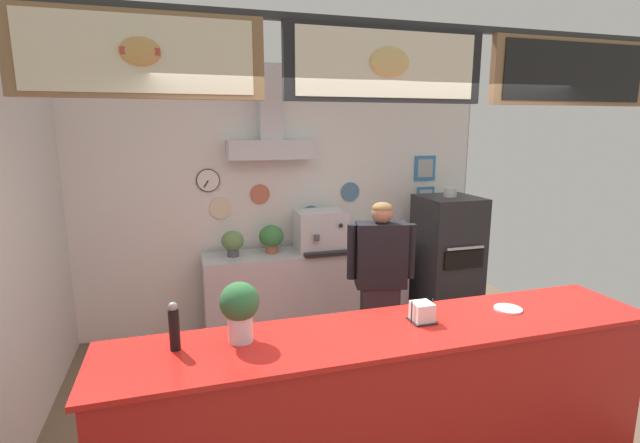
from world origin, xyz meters
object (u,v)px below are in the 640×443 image
Objects in this scene: potted_sage at (366,237)px; potted_basil at (271,237)px; shop_worker at (380,289)px; espresso_machine at (321,231)px; basil_vase at (240,309)px; potted_thyme at (233,242)px; condiment_plate at (508,309)px; napkin_holder at (422,313)px; pizza_oven at (446,262)px; pepper_grinder at (174,326)px.

potted_sage is 0.72× the size of potted_basil.
espresso_machine is (-0.18, 1.19, 0.27)m from shop_worker.
potted_sage is 0.64× the size of basil_vase.
basil_vase is (-1.34, -1.11, 0.40)m from shop_worker.
potted_basil is at bearing 2.94° from potted_thyme.
espresso_machine is at bearing -179.35° from potted_sage.
condiment_plate is 1.72m from basil_vase.
napkin_holder is at bearing -104.50° from potted_sage.
potted_basil is 2.45m from basil_vase.
espresso_machine is at bearing 169.96° from pizza_oven.
shop_worker is at bearing -47.65° from potted_thyme.
espresso_machine is 2.02× the size of pepper_grinder.
pizza_oven reaches higher than potted_basil.
shop_worker reaches higher than condiment_plate.
basil_vase is at bearing 54.05° from shop_worker.
potted_thyme is 2.36m from basil_vase.
condiment_plate is (0.01, -2.36, 0.06)m from potted_sage.
napkin_holder is (-0.25, -1.17, 0.27)m from shop_worker.
pizza_oven is at bearing 54.73° from napkin_holder.
potted_sage is (-0.88, 0.26, 0.29)m from pizza_oven.
shop_worker is at bearing -106.72° from potted_sage.
espresso_machine is 2.75m from pepper_grinder.
basil_vase is at bearing -104.91° from potted_basil.
espresso_machine is at bearing -67.23° from shop_worker.
espresso_machine is at bearing 103.16° from condiment_plate.
espresso_machine is at bearing 63.27° from basil_vase.
pizza_oven is 5.31× the size of potted_basil.
potted_basil is at bearing 75.09° from basil_vase.
pepper_grinder is at bearing -112.36° from potted_basil.
espresso_machine is at bearing -2.33° from potted_thyme.
pepper_grinder is 1.43m from napkin_holder.
shop_worker is 7.58× the size of potted_sage.
potted_sage reaches higher than condiment_plate.
shop_worker is at bearing 77.80° from napkin_holder.
shop_worker reaches higher than napkin_holder.
potted_sage is 0.81× the size of pepper_grinder.
pepper_grinder is at bearing -179.43° from basil_vase.
basil_vase reaches higher than potted_basil.
basil_vase reaches higher than potted_sage.
pizza_oven is 1.56m from shop_worker.
pizza_oven is 5.89× the size of potted_thyme.
shop_worker is 1.45m from potted_basil.
napkin_holder reaches higher than condiment_plate.
basil_vase is (-1.69, -2.31, 0.24)m from potted_sage.
pepper_grinder is (-2.91, -2.05, 0.47)m from pizza_oven.
basil_vase is (-0.22, -2.34, 0.20)m from potted_thyme.
espresso_machine is 2.41m from condiment_plate.
potted_sage is at bearing 53.69° from basil_vase.
pizza_oven is 1.49m from espresso_machine.
basil_vase is at bearing -141.45° from pizza_oven.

